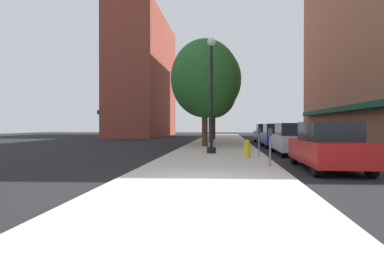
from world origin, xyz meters
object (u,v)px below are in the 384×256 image
fire_hydrant (247,149)px  tree_far (211,80)px  car_black (266,134)px  lamppost (211,93)px  car_red (327,147)px  car_blue (276,136)px  parking_meter_far (270,142)px  tree_near (213,92)px  tree_mid (205,79)px  parking_meter_near (259,138)px  car_silver (293,139)px

fire_hydrant → tree_far: 13.61m
tree_far → car_black: (4.75, 2.08, -4.52)m
fire_hydrant → lamppost: bearing=127.7°
fire_hydrant → tree_far: tree_far is taller
car_red → car_blue: size_ratio=1.00×
car_black → tree_far: bearing=-157.1°
lamppost → tree_far: size_ratio=0.73×
car_blue → lamppost: bearing=-121.5°
fire_hydrant → car_red: car_red is taller
lamppost → fire_hydrant: lamppost is taller
parking_meter_far → tree_far: 16.25m
tree_near → parking_meter_far: bearing=-82.5°
parking_meter_far → car_blue: (1.95, 11.68, -0.14)m
lamppost → tree_mid: size_ratio=0.81×
car_blue → parking_meter_far: bearing=-98.5°
lamppost → car_blue: (4.23, 6.66, -2.39)m
parking_meter_near → tree_far: 12.64m
car_black → tree_mid: bearing=-126.4°
parking_meter_near → parking_meter_far: (0.00, -3.87, 0.00)m
parking_meter_far → car_blue: 11.85m
tree_mid → tree_far: 4.82m
tree_mid → car_blue: size_ratio=1.70×
car_red → tree_mid: bearing=115.1°
fire_hydrant → parking_meter_near: bearing=59.4°
parking_meter_far → fire_hydrant: bearing=101.9°
parking_meter_near → tree_mid: bearing=113.9°
lamppost → car_blue: size_ratio=1.37×
parking_meter_far → car_silver: car_silver is taller
parking_meter_near → car_red: 4.24m
fire_hydrant → car_blue: bearing=73.9°
lamppost → parking_meter_far: 5.96m
fire_hydrant → tree_near: tree_near is taller
lamppost → car_silver: lamppost is taller
tree_far → car_black: tree_far is taller
parking_meter_far → tree_far: size_ratio=0.16×
parking_meter_far → car_silver: size_ratio=0.30×
tree_mid → car_silver: 7.88m
tree_near → car_silver: bearing=-72.8°
car_blue → car_black: 5.79m
lamppost → tree_far: (-0.52, 10.37, 2.13)m
fire_hydrant → parking_meter_near: parking_meter_near is taller
parking_meter_far → car_blue: size_ratio=0.30×
lamppost → car_silver: size_ratio=1.37×
lamppost → tree_far: bearing=92.9°
car_blue → car_black: bearing=90.9°
parking_meter_near → tree_mid: size_ratio=0.18×
tree_mid → car_silver: size_ratio=1.70×
parking_meter_near → tree_far: (-2.80, 11.52, 4.38)m
parking_meter_far → tree_mid: bearing=105.7°
tree_mid → car_silver: bearing=-43.7°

